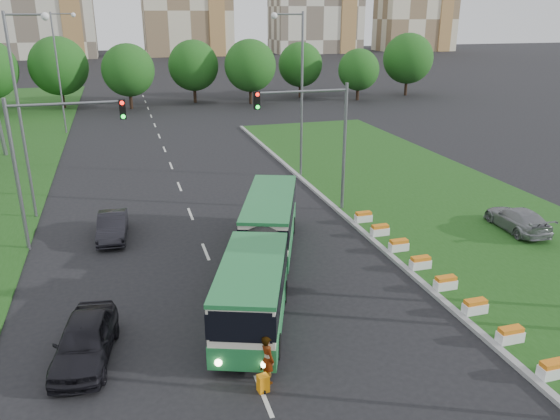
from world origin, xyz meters
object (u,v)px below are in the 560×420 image
object	(u,v)px
articulated_bus	(258,249)
car_left_near	(85,340)
pedestrian	(267,359)
traffic_mast_median	(320,129)
car_median	(517,219)
traffic_mast_left	(47,149)
car_left_far	(112,226)
shopping_trolley	(263,383)

from	to	relation	value
articulated_bus	car_left_near	xyz separation A→B (m)	(-7.55, -4.44, -0.74)
articulated_bus	pedestrian	xyz separation A→B (m)	(-1.59, -7.51, -0.64)
traffic_mast_median	pedestrian	size ratio (longest dim) A/B	4.44
articulated_bus	car_median	world-z (taller)	articulated_bus
traffic_mast_left	car_left_far	world-z (taller)	traffic_mast_left
car_left_near	car_median	size ratio (longest dim) A/B	1.02
car_left_far	shopping_trolley	distance (m)	15.85
traffic_mast_left	shopping_trolley	bearing A→B (deg)	-63.31
pedestrian	car_median	bearing A→B (deg)	-83.29
car_left_far	car_median	distance (m)	22.91
car_left_near	pedestrian	world-z (taller)	pedestrian
traffic_mast_left	car_median	world-z (taller)	traffic_mast_left
traffic_mast_median	articulated_bus	bearing A→B (deg)	-126.99
articulated_bus	car_median	distance (m)	15.73
traffic_mast_left	car_median	distance (m)	25.88
traffic_mast_left	car_left_far	bearing A→B (deg)	7.30
traffic_mast_left	articulated_bus	distance (m)	12.12
car_left_far	shopping_trolley	xyz separation A→B (m)	(4.70, -15.13, -0.40)
traffic_mast_left	car_left_near	xyz separation A→B (m)	(1.73, -11.24, -4.55)
car_left_near	shopping_trolley	world-z (taller)	car_left_near
car_left_near	traffic_mast_median	bearing A→B (deg)	51.51
articulated_bus	car_left_near	size ratio (longest dim) A/B	3.26
articulated_bus	pedestrian	size ratio (longest dim) A/B	8.49
traffic_mast_median	car_left_far	size ratio (longest dim) A/B	1.87
articulated_bus	pedestrian	world-z (taller)	articulated_bus
articulated_bus	traffic_mast_left	bearing A→B (deg)	164.10
pedestrian	shopping_trolley	distance (m)	0.80
car_left_near	shopping_trolley	xyz separation A→B (m)	(5.70, -3.54, -0.49)
car_left_far	pedestrian	distance (m)	15.47
traffic_mast_median	traffic_mast_left	world-z (taller)	same
traffic_mast_left	articulated_bus	xyz separation A→B (m)	(9.28, -6.80, -3.81)
car_left_far	car_median	size ratio (longest dim) A/B	0.93
articulated_bus	shopping_trolley	distance (m)	8.28
articulated_bus	shopping_trolley	xyz separation A→B (m)	(-1.85, -7.98, -1.24)
traffic_mast_median	car_left_far	bearing A→B (deg)	-177.00
articulated_bus	shopping_trolley	world-z (taller)	articulated_bus
car_left_near	shopping_trolley	size ratio (longest dim) A/B	7.62
traffic_mast_median	car_left_near	xyz separation A→B (m)	(-13.43, -12.24, -4.55)
traffic_mast_median	shopping_trolley	distance (m)	18.28
shopping_trolley	traffic_mast_median	bearing A→B (deg)	53.51
traffic_mast_median	traffic_mast_left	xyz separation A→B (m)	(-15.16, -1.00, 0.00)
car_left_far	shopping_trolley	size ratio (longest dim) A/B	6.94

